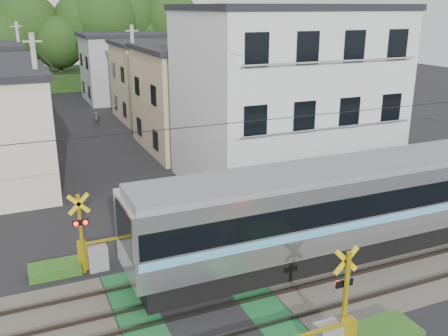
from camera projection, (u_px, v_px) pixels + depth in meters
name	position (u px, v px, depth m)	size (l,w,h in m)	color
ground	(197.00, 305.00, 16.10)	(120.00, 120.00, 0.00)	black
track_bed	(197.00, 304.00, 16.09)	(120.00, 120.00, 0.14)	#47423A
crossing_signal_near	(332.00, 331.00, 13.67)	(4.74, 0.65, 3.09)	yellow
crossing_signal_far	(95.00, 252.00, 18.08)	(4.74, 0.65, 3.09)	yellow
apartment_block	(284.00, 97.00, 26.17)	(10.20, 8.36, 9.30)	silver
houses_row	(79.00, 89.00, 37.80)	(22.07, 31.35, 6.80)	beige
tree_hill	(55.00, 36.00, 56.99)	(40.00, 11.60, 11.93)	#203D14
catenary	(357.00, 173.00, 17.27)	(60.00, 5.04, 7.00)	#2D2D33
utility_poles	(65.00, 84.00, 34.51)	(7.90, 42.00, 8.00)	#A5A5A0
pedestrian	(96.00, 117.00, 39.98)	(0.55, 0.36, 1.51)	#30313D
weed_patches	(247.00, 290.00, 16.63)	(10.25, 8.80, 0.40)	#2D5E1E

